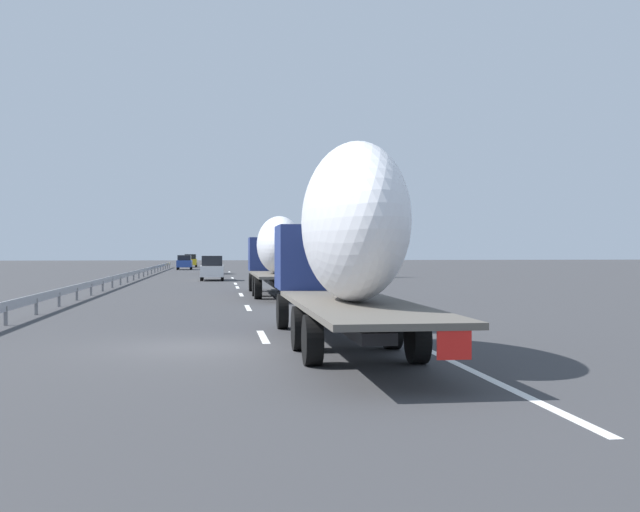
% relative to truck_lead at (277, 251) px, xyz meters
% --- Properties ---
extents(ground_plane, '(260.00, 260.00, 0.00)m').
position_rel_truck_lead_xyz_m(ground_plane, '(19.16, 3.60, -2.32)').
color(ground_plane, '#38383A').
extents(lane_stripe_0, '(3.20, 0.20, 0.01)m').
position_rel_truck_lead_xyz_m(lane_stripe_0, '(-18.84, 1.80, -2.32)').
color(lane_stripe_0, white).
rests_on(lane_stripe_0, ground_plane).
extents(lane_stripe_1, '(3.20, 0.20, 0.01)m').
position_rel_truck_lead_xyz_m(lane_stripe_1, '(-8.18, 1.80, -2.32)').
color(lane_stripe_1, white).
rests_on(lane_stripe_1, ground_plane).
extents(lane_stripe_2, '(3.20, 0.20, 0.01)m').
position_rel_truck_lead_xyz_m(lane_stripe_2, '(1.40, 1.80, -2.32)').
color(lane_stripe_2, white).
rests_on(lane_stripe_2, ground_plane).
extents(lane_stripe_3, '(3.20, 0.20, 0.01)m').
position_rel_truck_lead_xyz_m(lane_stripe_3, '(9.61, 1.80, -2.32)').
color(lane_stripe_3, white).
rests_on(lane_stripe_3, ground_plane).
extents(lane_stripe_4, '(3.20, 0.20, 0.01)m').
position_rel_truck_lead_xyz_m(lane_stripe_4, '(15.18, 1.80, -2.32)').
color(lane_stripe_4, white).
rests_on(lane_stripe_4, ground_plane).
extents(lane_stripe_5, '(3.20, 0.20, 0.01)m').
position_rel_truck_lead_xyz_m(lane_stripe_5, '(26.74, 1.80, -2.32)').
color(lane_stripe_5, white).
rests_on(lane_stripe_5, ground_plane).
extents(lane_stripe_6, '(3.20, 0.20, 0.01)m').
position_rel_truck_lead_xyz_m(lane_stripe_6, '(45.89, 1.80, -2.32)').
color(lane_stripe_6, white).
rests_on(lane_stripe_6, ground_plane).
extents(edge_line_right, '(110.00, 0.20, 0.01)m').
position_rel_truck_lead_xyz_m(edge_line_right, '(24.16, -1.90, -2.32)').
color(edge_line_right, white).
rests_on(edge_line_right, ground_plane).
extents(truck_lead, '(13.56, 2.55, 4.06)m').
position_rel_truck_lead_xyz_m(truck_lead, '(0.00, 0.00, 0.00)').
color(truck_lead, navy).
rests_on(truck_lead, ground_plane).
extents(truck_trailing, '(13.95, 2.55, 4.77)m').
position_rel_truck_lead_xyz_m(truck_trailing, '(-21.55, 0.00, 0.31)').
color(truck_trailing, navy).
rests_on(truck_trailing, ground_plane).
extents(car_white_van, '(4.36, 1.81, 1.94)m').
position_rel_truck_lead_xyz_m(car_white_van, '(21.55, 3.49, -1.36)').
color(car_white_van, white).
rests_on(car_white_van, ground_plane).
extents(car_blue_sedan, '(4.07, 1.81, 1.79)m').
position_rel_truck_lead_xyz_m(car_blue_sedan, '(56.46, 7.13, -1.41)').
color(car_blue_sedan, '#28479E').
rests_on(car_blue_sedan, ground_plane).
extents(car_black_suv, '(4.03, 1.83, 1.78)m').
position_rel_truck_lead_xyz_m(car_black_suv, '(38.75, 3.71, -1.41)').
color(car_black_suv, black).
rests_on(car_black_suv, ground_plane).
extents(car_yellow_coupe, '(4.18, 1.78, 1.84)m').
position_rel_truck_lead_xyz_m(car_yellow_coupe, '(71.22, 6.92, -1.39)').
color(car_yellow_coupe, gold).
rests_on(car_yellow_coupe, ground_plane).
extents(road_sign, '(0.10, 0.90, 3.07)m').
position_rel_truck_lead_xyz_m(road_sign, '(17.80, -3.10, -0.19)').
color(road_sign, gray).
rests_on(road_sign, ground_plane).
extents(tree_0, '(2.74, 2.74, 5.77)m').
position_rel_truck_lead_xyz_m(tree_0, '(27.23, -9.47, 1.16)').
color(tree_0, '#472D19').
rests_on(tree_0, ground_plane).
extents(tree_1, '(3.55, 3.55, 5.56)m').
position_rel_truck_lead_xyz_m(tree_1, '(57.49, -7.20, 1.34)').
color(tree_1, '#472D19').
rests_on(tree_1, ground_plane).
extents(tree_2, '(3.33, 3.33, 5.45)m').
position_rel_truck_lead_xyz_m(tree_2, '(50.07, -7.35, 1.30)').
color(tree_2, '#472D19').
rests_on(tree_2, ground_plane).
extents(guardrail_median, '(94.00, 0.10, 0.76)m').
position_rel_truck_lead_xyz_m(guardrail_median, '(22.16, 9.60, -1.74)').
color(guardrail_median, '#9EA0A5').
rests_on(guardrail_median, ground_plane).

